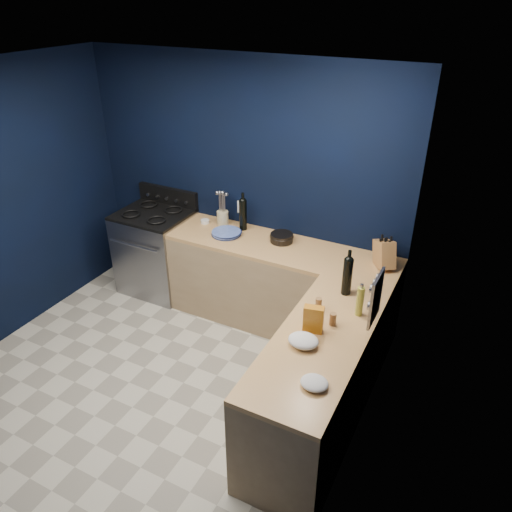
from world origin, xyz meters
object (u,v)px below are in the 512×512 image
Objects in this scene: knife_block at (384,254)px; crouton_bag at (313,319)px; utensil_crock at (223,218)px; gas_range at (157,253)px; plate_stack at (226,233)px.

knife_block reaches higher than crouton_bag.
utensil_crock is 1.97m from crouton_bag.
gas_range is 3.10× the size of plate_stack.
gas_range is at bearing 147.35° from knife_block.
crouton_bag is (2.28, -1.08, 0.55)m from gas_range.
utensil_crock is at bearing 13.89° from gas_range.
crouton_bag reaches higher than gas_range.
crouton_bag is at bearing -40.05° from utensil_crock.
plate_stack reaches higher than gas_range.
plate_stack is 1.58m from knife_block.
plate_stack is 1.40× the size of crouton_bag.
plate_stack is 0.25m from utensil_crock.
gas_range is 4.34× the size of crouton_bag.
knife_block is (2.50, 0.10, 0.56)m from gas_range.
knife_block is at bearing 2.26° from gas_range.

